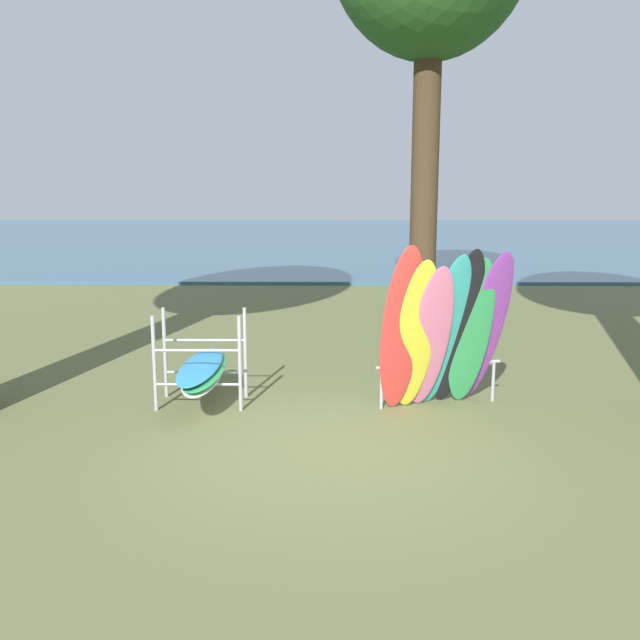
{
  "coord_description": "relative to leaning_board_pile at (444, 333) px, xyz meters",
  "views": [
    {
      "loc": [
        0.08,
        -7.46,
        2.88
      ],
      "look_at": [
        -0.0,
        1.78,
        1.1
      ],
      "focal_mm": 39.5,
      "sensor_mm": 36.0,
      "label": 1
    }
  ],
  "objects": [
    {
      "name": "board_storage_rack",
      "position": [
        -3.13,
        0.32,
        -0.56
      ],
      "size": [
        1.15,
        2.12,
        1.25
      ],
      "color": "#9EA0A5",
      "rests_on": "ground"
    },
    {
      "name": "leaning_board_pile",
      "position": [
        0.0,
        0.0,
        0.0
      ],
      "size": [
        1.81,
        1.29,
        2.2
      ],
      "color": "red",
      "rests_on": "ground"
    },
    {
      "name": "lake_water",
      "position": [
        -1.57,
        29.55,
        -0.98
      ],
      "size": [
        80.0,
        36.0,
        0.1
      ],
      "primitive_type": "cube",
      "color": "#38607A",
      "rests_on": "ground"
    },
    {
      "name": "ground_plane",
      "position": [
        -1.57,
        -1.25,
        -1.03
      ],
      "size": [
        80.0,
        80.0,
        0.0
      ],
      "primitive_type": "plane",
      "color": "#60663D"
    }
  ]
}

